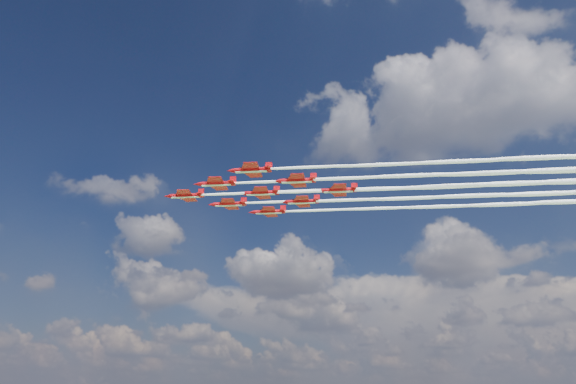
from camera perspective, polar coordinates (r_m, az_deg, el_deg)
jet_lead at (r=136.33m, az=19.85°, el=0.71°), size 136.91×63.27×2.44m
jet_row2_port at (r=132.66m, az=24.36°, el=1.94°), size 136.91×63.27×2.44m
jet_row2_starb at (r=145.22m, az=22.74°, el=-0.18°), size 136.91×63.27×2.44m
jet_row3_centre at (r=142.02m, az=27.03°, el=0.94°), size 136.91×63.27×2.44m
jet_row3_starb at (r=154.46m, az=25.29°, el=-0.97°), size 136.91×63.27×2.44m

